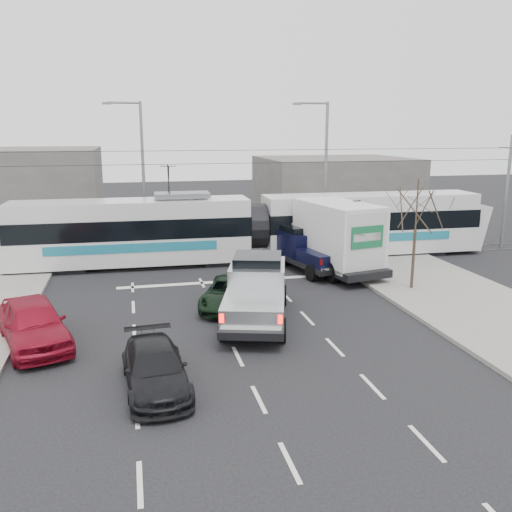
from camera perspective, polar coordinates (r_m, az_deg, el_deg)
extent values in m
plane|color=black|center=(21.22, 1.01, -6.93)|extent=(120.00, 120.00, 0.00)
cube|color=gray|center=(24.86, 21.64, -4.67)|extent=(6.00, 60.00, 0.15)
cube|color=#33302D|center=(30.61, -3.55, -0.62)|extent=(60.00, 1.60, 0.03)
cube|color=#68625E|center=(46.74, 8.20, 7.15)|extent=(12.00, 10.00, 5.00)
cylinder|color=#47382B|center=(25.80, 16.23, -0.28)|extent=(0.14, 0.14, 2.75)
cylinder|color=#47382B|center=(25.35, 16.59, 5.22)|extent=(0.07, 0.07, 2.25)
cylinder|color=black|center=(28.76, 10.68, 2.23)|extent=(0.12, 0.12, 3.60)
cube|color=black|center=(28.47, 10.42, 4.79)|extent=(0.28, 0.28, 0.95)
cylinder|color=#FF0C07|center=(28.37, 10.17, 5.38)|extent=(0.06, 0.20, 0.20)
cylinder|color=orange|center=(28.41, 10.14, 4.78)|extent=(0.06, 0.20, 0.20)
cylinder|color=#05330C|center=(28.46, 10.12, 4.19)|extent=(0.06, 0.20, 0.20)
cube|color=white|center=(28.53, 10.81, 3.16)|extent=(0.02, 0.30, 0.40)
cylinder|color=slate|center=(35.66, 7.34, 8.57)|extent=(0.20, 0.20, 9.00)
cylinder|color=slate|center=(35.25, 5.97, 15.71)|extent=(2.00, 0.14, 0.14)
cube|color=slate|center=(34.94, 4.36, 15.69)|extent=(0.55, 0.25, 0.14)
cylinder|color=slate|center=(35.45, -11.77, 8.38)|extent=(0.20, 0.20, 9.00)
cylinder|color=slate|center=(35.36, -13.79, 15.41)|extent=(2.00, 0.14, 0.14)
cube|color=slate|center=(35.38, -15.46, 15.24)|extent=(0.55, 0.25, 0.14)
cylinder|color=black|center=(29.78, -3.70, 9.69)|extent=(60.00, 0.03, 0.03)
cylinder|color=black|center=(29.75, -3.72, 11.04)|extent=(60.00, 0.03, 0.03)
cylinder|color=slate|center=(37.39, 24.87, 6.13)|extent=(0.20, 0.20, 7.00)
cube|color=silver|center=(30.17, -12.84, 0.82)|extent=(12.69, 2.95, 1.53)
cube|color=black|center=(29.95, -12.96, 3.03)|extent=(12.75, 2.97, 1.04)
cube|color=silver|center=(29.80, -13.05, 4.81)|extent=(12.68, 2.84, 0.97)
cube|color=#1B718A|center=(28.81, -12.91, 0.80)|extent=(8.84, 0.23, 0.49)
cube|color=silver|center=(32.85, 11.83, 1.86)|extent=(12.69, 2.95, 1.53)
cube|color=black|center=(32.64, 11.93, 3.90)|extent=(12.75, 2.97, 1.04)
cube|color=silver|center=(32.51, 12.01, 5.53)|extent=(12.68, 2.84, 0.97)
cube|color=#1B718A|center=(31.60, 12.81, 1.89)|extent=(8.84, 0.23, 0.49)
cylinder|color=black|center=(30.60, 0.02, 3.18)|extent=(1.04, 2.56, 2.54)
cube|color=slate|center=(29.77, -7.81, 6.39)|extent=(2.98, 1.66, 0.25)
cube|color=black|center=(30.63, -19.19, -1.01)|extent=(2.01, 2.30, 0.35)
cube|color=black|center=(30.62, -3.75, -0.30)|extent=(2.01, 2.30, 0.35)
cube|color=black|center=(31.44, 3.70, 0.06)|extent=(2.01, 2.30, 0.35)
cube|color=black|center=(34.52, 17.00, 0.69)|extent=(2.01, 2.30, 0.35)
cube|color=black|center=(21.08, -0.01, -5.31)|extent=(3.95, 6.80, 0.28)
cube|color=silver|center=(21.96, 0.16, -2.43)|extent=(2.85, 3.21, 1.28)
cube|color=black|center=(21.90, 0.18, -0.67)|extent=(2.36, 2.39, 0.61)
cube|color=silver|center=(23.51, 0.37, -2.02)|extent=(2.35, 1.71, 0.61)
cube|color=silver|center=(19.60, -0.25, -5.39)|extent=(2.90, 3.39, 0.72)
cube|color=silver|center=(18.13, -0.57, -7.97)|extent=(2.02, 0.77, 0.20)
cube|color=#FF0C07|center=(18.19, -3.64, -6.54)|extent=(0.17, 0.13, 0.31)
cube|color=#FF0C07|center=(18.07, 2.57, -6.67)|extent=(0.17, 0.13, 0.31)
cylinder|color=black|center=(23.16, -2.25, -4.04)|extent=(0.55, 0.94, 0.89)
cylinder|color=black|center=(23.06, 2.83, -4.12)|extent=(0.55, 0.94, 0.89)
cylinder|color=black|center=(19.28, -3.42, -7.66)|extent=(0.55, 0.94, 0.89)
cylinder|color=black|center=(19.16, 2.71, -7.78)|extent=(0.55, 0.94, 0.89)
cube|color=black|center=(28.86, 7.71, -0.40)|extent=(3.88, 7.75, 0.37)
cube|color=white|center=(31.05, 5.05, 2.33)|extent=(2.70, 2.20, 1.69)
cube|color=black|center=(31.06, 4.94, 3.52)|extent=(2.27, 1.55, 0.63)
cube|color=silver|center=(27.93, 8.60, 2.39)|extent=(3.44, 5.42, 3.12)
cube|color=silver|center=(25.90, 11.55, 1.43)|extent=(2.20, 0.47, 2.75)
cube|color=#155F38|center=(25.81, 11.65, 1.95)|extent=(1.75, 0.35, 1.06)
cube|color=black|center=(26.09, 11.69, -2.26)|extent=(2.29, 0.69, 0.19)
cylinder|color=black|center=(30.35, 3.57, 0.16)|extent=(0.49, 0.99, 0.95)
cylinder|color=black|center=(31.42, 7.19, 0.53)|extent=(0.49, 0.99, 0.95)
cylinder|color=black|center=(26.60, 7.98, -1.69)|extent=(0.51, 1.10, 1.06)
cylinder|color=black|center=(27.81, 11.90, -1.19)|extent=(0.51, 1.10, 1.06)
cube|color=black|center=(28.63, 5.68, -0.45)|extent=(3.05, 5.60, 0.26)
cube|color=black|center=(29.27, 4.75, 1.36)|extent=(2.35, 2.58, 1.22)
cube|color=black|center=(29.24, 4.67, 2.62)|extent=(1.97, 1.91, 0.58)
cube|color=black|center=(30.40, 3.54, 1.35)|extent=(2.02, 1.33, 0.58)
cube|color=black|center=(27.57, 6.95, -0.11)|extent=(2.39, 2.74, 0.69)
cube|color=silver|center=(26.52, 8.52, -1.33)|extent=(1.80, 0.57, 0.19)
cube|color=#590505|center=(26.05, 6.84, -0.65)|extent=(0.16, 0.11, 0.30)
cube|color=#590505|center=(26.99, 9.94, -0.27)|extent=(0.16, 0.11, 0.30)
cylinder|color=black|center=(29.67, 2.50, -0.23)|extent=(0.47, 0.89, 0.85)
cylinder|color=black|center=(30.53, 5.49, 0.11)|extent=(0.47, 0.89, 0.85)
cylinder|color=black|center=(26.81, 5.89, -1.75)|extent=(0.47, 0.89, 0.85)
cylinder|color=black|center=(27.77, 9.07, -1.32)|extent=(0.47, 0.89, 0.85)
imported|color=black|center=(22.80, -2.76, -3.89)|extent=(3.45, 4.83, 1.22)
imported|color=maroon|center=(20.20, -22.38, -6.55)|extent=(3.33, 5.18, 1.64)
imported|color=black|center=(16.09, -10.56, -11.57)|extent=(2.00, 4.36, 1.23)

